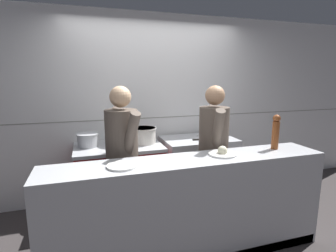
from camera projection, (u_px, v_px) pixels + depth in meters
name	position (u px, v px, depth m)	size (l,w,h in m)	color
ground_plane	(188.00, 244.00, 2.76)	(14.00, 14.00, 0.00)	#383333
wall_back_tiled	(154.00, 107.00, 3.80)	(8.00, 0.06, 2.60)	white
oven_range	(120.00, 178.00, 3.41)	(1.09, 0.71, 0.88)	maroon
prep_counter	(198.00, 169.00, 3.74)	(0.99, 0.65, 0.89)	#B7BABF
pass_counter	(190.00, 209.00, 2.51)	(2.70, 0.45, 0.99)	#B7BABF
stock_pot	(88.00, 140.00, 3.25)	(0.26, 0.26, 0.17)	#B7BABF
sauce_pot	(119.00, 137.00, 3.35)	(0.32, 0.32, 0.18)	beige
braising_pot	(143.00, 135.00, 3.42)	(0.34, 0.34, 0.20)	beige
mixing_bowl_steel	(206.00, 133.00, 3.76)	(0.28, 0.28, 0.09)	#B7BABF
chefs_knife	(203.00, 140.00, 3.55)	(0.37, 0.08, 0.02)	#B7BABF
plated_dish_main	(122.00, 166.00, 2.21)	(0.26, 0.26, 0.02)	white
plated_dish_appetiser	(222.00, 153.00, 2.54)	(0.27, 0.27, 0.10)	white
pepper_mill	(276.00, 131.00, 2.73)	(0.08, 0.08, 0.37)	brown
chef_head_cook	(122.00, 156.00, 2.73)	(0.42, 0.71, 1.65)	black
chef_sous	(213.00, 150.00, 2.99)	(0.41, 0.71, 1.64)	black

